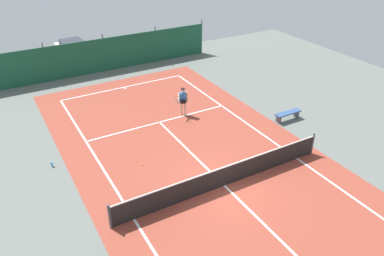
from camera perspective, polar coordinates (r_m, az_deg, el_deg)
ground_plane at (r=16.37m, az=4.87°, el=-8.62°), size 36.00×36.00×0.00m
court_surface at (r=16.36m, az=4.87°, el=-8.61°), size 11.02×26.60×0.01m
tennis_net at (r=16.05m, az=4.95°, el=-7.19°), size 10.12×0.10×1.10m
back_fence at (r=28.96m, az=-13.16°, el=9.93°), size 16.30×0.98×2.70m
tennis_player at (r=21.31m, az=-1.38°, el=4.28°), size 0.86×0.62×1.64m
tennis_ball_near_player at (r=17.63m, az=-7.52°, el=-5.47°), size 0.07×0.07×0.07m
tennis_ball_midcourt at (r=20.10m, az=-8.03°, el=-0.70°), size 0.07×0.07×0.07m
tennis_ball_by_sideline at (r=22.84m, az=-10.34°, el=3.02°), size 0.07×0.07×0.07m
parked_car at (r=30.85m, az=-17.37°, el=10.92°), size 2.19×4.29×1.68m
courtside_bench at (r=21.67m, az=14.21°, el=2.04°), size 1.60×0.40×0.49m
water_bottle at (r=18.49m, az=-20.31°, el=-5.14°), size 0.08×0.08×0.24m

